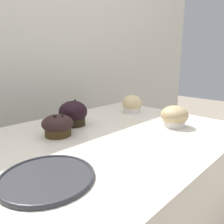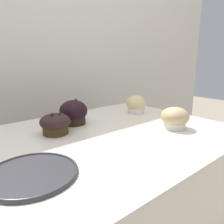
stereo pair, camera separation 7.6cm
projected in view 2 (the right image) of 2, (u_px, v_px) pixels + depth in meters
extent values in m
cube|color=beige|center=(21.00, 111.00, 1.11)|extent=(3.20, 0.10, 1.80)
cylinder|color=white|center=(136.00, 108.00, 0.98)|extent=(0.07, 0.07, 0.04)
ellipsoid|color=#D9BF86|center=(136.00, 103.00, 0.97)|extent=(0.09, 0.09, 0.07)
cylinder|color=#3F2F16|center=(56.00, 128.00, 0.71)|extent=(0.08, 0.08, 0.04)
ellipsoid|color=black|center=(55.00, 122.00, 0.70)|extent=(0.10, 0.10, 0.05)
sphere|color=black|center=(52.00, 115.00, 0.68)|extent=(0.01, 0.01, 0.01)
sphere|color=black|center=(59.00, 115.00, 0.69)|extent=(0.01, 0.01, 0.01)
sphere|color=black|center=(52.00, 115.00, 0.68)|extent=(0.01, 0.01, 0.01)
cylinder|color=silver|center=(175.00, 122.00, 0.76)|extent=(0.08, 0.08, 0.04)
ellipsoid|color=tan|center=(175.00, 117.00, 0.76)|extent=(0.10, 0.10, 0.07)
cylinder|color=black|center=(74.00, 117.00, 0.81)|extent=(0.09, 0.09, 0.05)
ellipsoid|color=black|center=(73.00, 111.00, 0.81)|extent=(0.10, 0.10, 0.08)
sphere|color=black|center=(76.00, 100.00, 0.81)|extent=(0.01, 0.01, 0.01)
cylinder|color=#2D2D33|center=(32.00, 174.00, 0.46)|extent=(0.20, 0.20, 0.01)
torus|color=#2D2D33|center=(32.00, 173.00, 0.46)|extent=(0.19, 0.19, 0.01)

